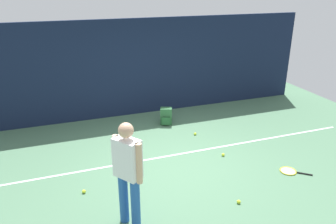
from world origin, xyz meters
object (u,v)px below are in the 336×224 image
Objects in this scene: tennis_racket at (290,171)px; tennis_ball_by_fence at (84,191)px; tennis_player at (128,169)px; tennis_ball_near_player at (195,134)px; tennis_ball_mid_court at (223,155)px; tennis_ball_far_left at (239,202)px; backpack at (166,117)px.

tennis_racket is 8.85× the size of tennis_ball_by_fence.
tennis_player is 3.52m from tennis_ball_near_player.
tennis_ball_mid_court is (-0.94, 1.00, 0.02)m from tennis_racket.
tennis_ball_mid_court is at bearing 6.86° from tennis_ball_by_fence.
tennis_player is 2.91m from tennis_ball_mid_court.
tennis_player is at bearing 175.93° from tennis_ball_far_left.
tennis_ball_by_fence is 2.99m from tennis_ball_mid_court.
backpack is at bearing 45.05° from tennis_ball_by_fence.
tennis_ball_near_player is at bearing 97.02° from tennis_ball_mid_court.
backpack is 3.56m from tennis_ball_far_left.
tennis_ball_far_left is (2.43, -1.18, 0.00)m from tennis_ball_by_fence.
tennis_player is 25.76× the size of tennis_ball_by_fence.
tennis_ball_near_player is at bearing 28.17° from tennis_ball_by_fence.
tennis_ball_by_fence is 1.00× the size of tennis_ball_mid_court.
tennis_ball_near_player is (0.44, -0.87, -0.18)m from backpack.
tennis_player is 3.47m from tennis_racket.
tennis_player is at bearing -131.07° from tennis_ball_near_player.
backpack reaches higher than tennis_ball_near_player.
tennis_player is 3.94m from backpack.
tennis_racket is 3.39m from backpack.
tennis_ball_by_fence is at bearing -113.78° from backpack.
tennis_player is 25.76× the size of tennis_ball_mid_court.
tennis_racket is 1.56m from tennis_ball_far_left.
backpack is 3.37m from tennis_ball_by_fence.
tennis_racket is 1.37m from tennis_ball_mid_court.
tennis_ball_far_left reaches higher than tennis_racket.
tennis_ball_mid_court and tennis_ball_far_left have the same top height.
tennis_player is 1.52m from tennis_ball_by_fence.
tennis_ball_far_left is at bearing -67.99° from backpack.
tennis_player is at bearing -149.40° from tennis_ball_mid_court.
backpack is 6.67× the size of tennis_ball_by_fence.
tennis_ball_mid_court is at bearing -82.98° from tennis_ball_near_player.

